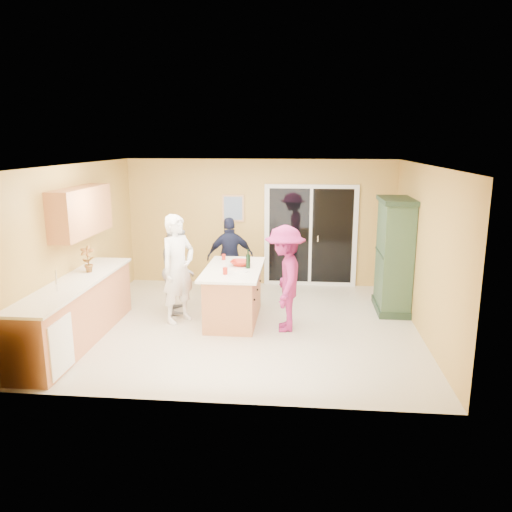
# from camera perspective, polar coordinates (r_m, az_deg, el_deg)

# --- Properties ---
(floor) EXTENTS (5.50, 5.50, 0.00)m
(floor) POSITION_cam_1_polar(r_m,az_deg,el_deg) (8.26, -1.11, -7.93)
(floor) COLOR beige
(floor) RESTS_ON ground
(ceiling) EXTENTS (5.50, 5.00, 0.10)m
(ceiling) POSITION_cam_1_polar(r_m,az_deg,el_deg) (7.72, -1.20, 10.40)
(ceiling) COLOR silver
(ceiling) RESTS_ON wall_back
(wall_back) EXTENTS (5.50, 0.10, 2.60)m
(wall_back) POSITION_cam_1_polar(r_m,az_deg,el_deg) (10.33, 0.44, 3.81)
(wall_back) COLOR #EEC862
(wall_back) RESTS_ON ground
(wall_front) EXTENTS (5.50, 0.10, 2.60)m
(wall_front) POSITION_cam_1_polar(r_m,az_deg,el_deg) (5.49, -4.15, -4.53)
(wall_front) COLOR #EEC862
(wall_front) RESTS_ON ground
(wall_left) EXTENTS (0.10, 5.00, 2.60)m
(wall_left) POSITION_cam_1_polar(r_m,az_deg,el_deg) (8.64, -19.58, 1.23)
(wall_left) COLOR #EEC862
(wall_left) RESTS_ON ground
(wall_right) EXTENTS (0.10, 5.00, 2.60)m
(wall_right) POSITION_cam_1_polar(r_m,az_deg,el_deg) (8.06, 18.67, 0.48)
(wall_right) COLOR #EEC862
(wall_right) RESTS_ON ground
(left_cabinet_run) EXTENTS (0.65, 3.05, 1.24)m
(left_cabinet_run) POSITION_cam_1_polar(r_m,az_deg,el_deg) (7.81, -20.31, -6.41)
(left_cabinet_run) COLOR #CD7B4F
(left_cabinet_run) RESTS_ON floor
(upper_cabinets) EXTENTS (0.35, 1.60, 0.75)m
(upper_cabinets) POSITION_cam_1_polar(r_m,az_deg,el_deg) (8.30, -19.36, 4.82)
(upper_cabinets) COLOR #CD7B4F
(upper_cabinets) RESTS_ON wall_left
(sliding_door) EXTENTS (1.90, 0.07, 2.10)m
(sliding_door) POSITION_cam_1_polar(r_m,az_deg,el_deg) (10.31, 6.25, 2.30)
(sliding_door) COLOR silver
(sliding_door) RESTS_ON floor
(framed_picture) EXTENTS (0.46, 0.04, 0.56)m
(framed_picture) POSITION_cam_1_polar(r_m,az_deg,el_deg) (10.33, -2.63, 5.48)
(framed_picture) COLOR tan
(framed_picture) RESTS_ON wall_back
(kitchen_island) EXTENTS (0.93, 1.71, 0.90)m
(kitchen_island) POSITION_cam_1_polar(r_m,az_deg,el_deg) (8.39, -2.58, -4.55)
(kitchen_island) COLOR #CD7B4F
(kitchen_island) RESTS_ON floor
(green_hutch) EXTENTS (0.58, 1.09, 2.00)m
(green_hutch) POSITION_cam_1_polar(r_m,az_deg,el_deg) (9.04, 15.50, -0.09)
(green_hutch) COLOR #1F3223
(green_hutch) RESTS_ON floor
(woman_white) EXTENTS (0.73, 0.79, 1.80)m
(woman_white) POSITION_cam_1_polar(r_m,az_deg,el_deg) (8.29, -8.90, -1.46)
(woman_white) COLOR white
(woman_white) RESTS_ON floor
(woman_grey) EXTENTS (0.71, 0.83, 1.50)m
(woman_grey) POSITION_cam_1_polar(r_m,az_deg,el_deg) (8.86, -8.92, -1.54)
(woman_grey) COLOR #969698
(woman_grey) RESTS_ON floor
(woman_navy) EXTENTS (0.97, 0.60, 1.54)m
(woman_navy) POSITION_cam_1_polar(r_m,az_deg,el_deg) (9.63, -2.95, -0.11)
(woman_navy) COLOR #1A203A
(woman_navy) RESTS_ON floor
(woman_magenta) EXTENTS (0.68, 1.12, 1.68)m
(woman_magenta) POSITION_cam_1_polar(r_m,az_deg,el_deg) (7.86, 3.32, -2.59)
(woman_magenta) COLOR #8D1E5C
(woman_magenta) RESTS_ON floor
(serving_bowl) EXTENTS (0.37, 0.37, 0.08)m
(serving_bowl) POSITION_cam_1_polar(r_m,az_deg,el_deg) (8.42, -1.79, -0.81)
(serving_bowl) COLOR #A52012
(serving_bowl) RESTS_ON kitchen_island
(tulip_vase) EXTENTS (0.24, 0.17, 0.43)m
(tulip_vase) POSITION_cam_1_polar(r_m,az_deg,el_deg) (8.22, -18.68, -0.32)
(tulip_vase) COLOR #B21B11
(tulip_vase) RESTS_ON left_cabinet_run
(tumbler_near) EXTENTS (0.09, 0.09, 0.11)m
(tumbler_near) POSITION_cam_1_polar(r_m,az_deg,el_deg) (7.87, -3.55, -1.71)
(tumbler_near) COLOR #A52012
(tumbler_near) RESTS_ON kitchen_island
(tumbler_far) EXTENTS (0.07, 0.07, 0.10)m
(tumbler_far) POSITION_cam_1_polar(r_m,az_deg,el_deg) (8.84, -3.72, -0.11)
(tumbler_far) COLOR #A52012
(tumbler_far) RESTS_ON kitchen_island
(wine_bottle) EXTENTS (0.07, 0.07, 0.32)m
(wine_bottle) POSITION_cam_1_polar(r_m,az_deg,el_deg) (8.21, -0.91, -0.57)
(wine_bottle) COLOR black
(wine_bottle) RESTS_ON kitchen_island
(white_plate) EXTENTS (0.24, 0.24, 0.01)m
(white_plate) POSITION_cam_1_polar(r_m,az_deg,el_deg) (8.03, -1.51, -1.75)
(white_plate) COLOR white
(white_plate) RESTS_ON kitchen_island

